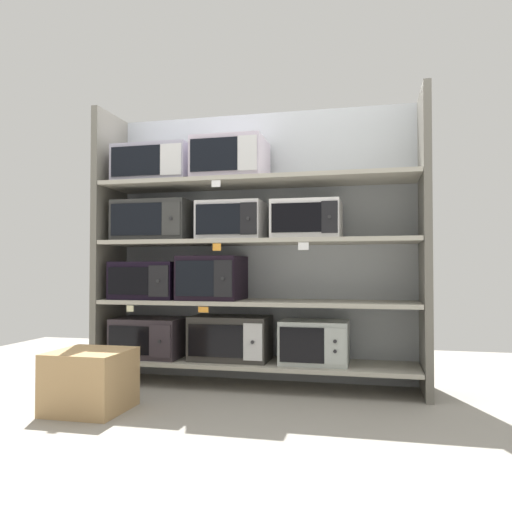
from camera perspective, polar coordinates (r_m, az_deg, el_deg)
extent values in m
cube|color=gray|center=(2.82, -4.88, -18.89)|extent=(6.25, 6.00, 0.02)
cube|color=#9EA3A8|center=(3.91, 0.85, 1.15)|extent=(2.45, 0.04, 2.03)
cube|color=#68645B|center=(4.08, -16.00, 1.10)|extent=(0.05, 0.47, 2.03)
cube|color=#68645B|center=(3.58, 18.31, 1.47)|extent=(0.05, 0.47, 2.03)
cube|color=#ADA899|center=(3.71, 0.00, -11.83)|extent=(2.25, 0.47, 0.03)
cube|color=#31292E|center=(3.95, -11.68, -8.83)|extent=(0.50, 0.38, 0.29)
cube|color=black|center=(3.81, -13.96, -9.10)|extent=(0.31, 0.01, 0.20)
cube|color=#31292E|center=(3.71, -10.65, -9.32)|extent=(0.16, 0.01, 0.23)
cylinder|color=#262628|center=(3.70, -10.71, -9.34)|extent=(0.02, 0.01, 0.02)
cube|color=#33312D|center=(3.73, -2.84, -9.09)|extent=(0.56, 0.32, 0.32)
cube|color=black|center=(3.59, -4.52, -9.39)|extent=(0.40, 0.01, 0.22)
cube|color=silver|center=(3.52, -0.36, -9.55)|extent=(0.13, 0.01, 0.25)
cylinder|color=#262628|center=(3.52, -0.40, -9.57)|extent=(0.02, 0.01, 0.02)
cube|color=#B3BBB5|center=(3.62, 6.54, -9.48)|extent=(0.47, 0.32, 0.30)
cube|color=black|center=(3.46, 5.12, -9.85)|extent=(0.30, 0.01, 0.23)
cube|color=#B3BBB5|center=(3.44, 8.79, -9.89)|extent=(0.14, 0.01, 0.24)
cylinder|color=#262628|center=(3.44, 8.79, -10.45)|extent=(0.02, 0.01, 0.02)
cylinder|color=#262628|center=(3.43, 8.78, -9.37)|extent=(0.02, 0.01, 0.02)
cube|color=#ADA899|center=(3.66, 0.00, -5.18)|extent=(2.25, 0.47, 0.03)
cube|color=black|center=(3.92, -11.74, -2.66)|extent=(0.49, 0.40, 0.28)
cube|color=black|center=(3.77, -14.03, -2.70)|extent=(0.31, 0.01, 0.20)
cube|color=black|center=(3.67, -10.81, -2.75)|extent=(0.15, 0.01, 0.22)
cylinder|color=#262628|center=(3.66, -10.86, -2.75)|extent=(0.02, 0.01, 0.02)
cube|color=black|center=(3.74, -4.87, -2.44)|extent=(0.43, 0.41, 0.32)
cube|color=black|center=(3.56, -6.84, -2.48)|extent=(0.28, 0.01, 0.25)
cube|color=black|center=(3.50, -3.70, -2.51)|extent=(0.13, 0.01, 0.25)
cylinder|color=#262628|center=(3.49, -3.74, -2.51)|extent=(0.02, 0.01, 0.02)
cube|color=beige|center=(3.73, -13.84, -5.70)|extent=(0.05, 0.00, 0.04)
cube|color=orange|center=(3.52, -5.88, -5.96)|extent=(0.07, 0.00, 0.04)
cube|color=#ADA899|center=(3.66, 0.00, 1.58)|extent=(2.25, 0.47, 0.03)
cube|color=#343433|center=(3.92, -11.18, 3.80)|extent=(0.57, 0.35, 0.30)
cube|color=black|center=(3.79, -13.20, 4.00)|extent=(0.40, 0.01, 0.23)
cube|color=#343433|center=(3.68, -9.44, 4.15)|extent=(0.14, 0.01, 0.24)
cylinder|color=#262628|center=(3.67, -9.50, 4.16)|extent=(0.02, 0.01, 0.02)
cube|color=silver|center=(3.72, -2.70, 3.89)|extent=(0.46, 0.33, 0.28)
cube|color=black|center=(3.57, -4.28, 4.12)|extent=(0.32, 0.01, 0.21)
cube|color=black|center=(3.51, -0.86, 4.21)|extent=(0.12, 0.01, 0.22)
cylinder|color=#262628|center=(3.50, -0.90, 4.22)|extent=(0.02, 0.01, 0.02)
cube|color=white|center=(3.60, 5.75, 3.97)|extent=(0.47, 0.40, 0.26)
cube|color=black|center=(3.41, 4.50, 4.28)|extent=(0.33, 0.01, 0.20)
cube|color=black|center=(3.38, 8.19, 4.33)|extent=(0.11, 0.01, 0.21)
cylinder|color=#262628|center=(3.37, 8.17, 4.35)|extent=(0.02, 0.01, 0.02)
cube|color=orange|center=(3.48, -4.38, 1.00)|extent=(0.06, 0.00, 0.05)
cube|color=white|center=(3.35, 5.29, 1.10)|extent=(0.07, 0.00, 0.05)
cube|color=#ADA899|center=(3.71, 0.00, 8.25)|extent=(2.25, 0.47, 0.03)
cube|color=#9D99AD|center=(3.98, -11.11, 9.86)|extent=(0.58, 0.35, 0.28)
cube|color=black|center=(3.85, -13.26, 10.26)|extent=(0.38, 0.01, 0.22)
cube|color=silver|center=(3.74, -9.48, 10.59)|extent=(0.16, 0.01, 0.22)
cube|color=#BFB1C4|center=(3.78, -2.82, 10.58)|extent=(0.51, 0.41, 0.30)
cube|color=black|center=(3.60, -4.73, 11.20)|extent=(0.34, 0.01, 0.23)
cube|color=silver|center=(3.54, -0.99, 11.42)|extent=(0.13, 0.01, 0.24)
cube|color=white|center=(3.53, -4.47, 8.04)|extent=(0.06, 0.00, 0.05)
cube|color=tan|center=(3.25, -17.96, -13.06)|extent=(0.43, 0.43, 0.35)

